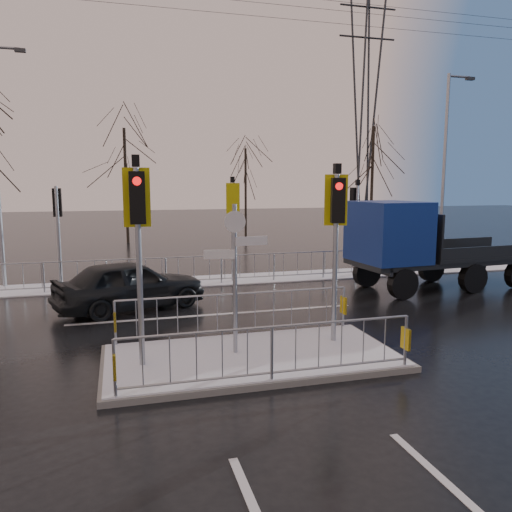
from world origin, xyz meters
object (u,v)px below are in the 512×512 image
object	(u,v)px
street_lamp_right	(446,165)
flatbed_truck	(411,243)
traffic_island	(251,343)
car_far_lane	(130,285)

from	to	relation	value
street_lamp_right	flatbed_truck	bearing A→B (deg)	-137.42
traffic_island	flatbed_truck	bearing A→B (deg)	36.57
flatbed_truck	street_lamp_right	world-z (taller)	street_lamp_right
traffic_island	flatbed_truck	world-z (taller)	traffic_island
flatbed_truck	street_lamp_right	size ratio (longest dim) A/B	0.84
traffic_island	car_far_lane	world-z (taller)	traffic_island
car_far_lane	flatbed_truck	xyz separation A→B (m)	(9.25, 0.14, 0.88)
car_far_lane	street_lamp_right	distance (m)	13.80
street_lamp_right	car_far_lane	bearing A→B (deg)	-164.99
flatbed_truck	traffic_island	bearing A→B (deg)	-143.43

